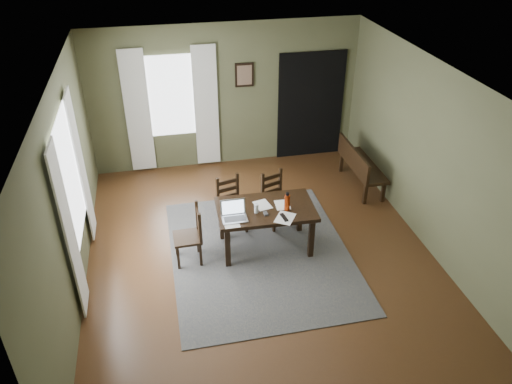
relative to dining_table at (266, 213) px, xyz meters
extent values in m
cube|color=#492C16|center=(-0.11, -0.14, -0.63)|extent=(5.00, 6.00, 0.01)
cube|color=#515537|center=(-0.11, 2.86, 0.72)|extent=(5.00, 0.02, 2.70)
cube|color=#515537|center=(-0.11, -3.14, 0.72)|extent=(5.00, 0.02, 2.70)
cube|color=#515537|center=(-2.61, -0.14, 0.72)|extent=(0.02, 6.00, 2.70)
cube|color=#515537|center=(2.39, -0.14, 0.72)|extent=(0.02, 6.00, 2.70)
cube|color=white|center=(-0.11, -0.14, 2.07)|extent=(5.00, 6.00, 0.02)
cube|color=#464646|center=(-0.11, -0.14, -0.62)|extent=(2.60, 3.20, 0.01)
cube|color=black|center=(0.00, 0.00, 0.06)|extent=(1.43, 0.89, 0.06)
cube|color=black|center=(0.00, 0.00, 0.01)|extent=(1.28, 0.73, 0.05)
cube|color=black|center=(-0.62, -0.31, -0.32)|extent=(0.08, 0.08, 0.60)
cube|color=black|center=(-0.60, 0.35, -0.32)|extent=(0.08, 0.08, 0.60)
cube|color=black|center=(0.60, -0.35, -0.32)|extent=(0.08, 0.08, 0.60)
cube|color=black|center=(0.62, 0.31, -0.32)|extent=(0.08, 0.08, 0.60)
cube|color=black|center=(-1.16, -0.08, -0.22)|extent=(0.40, 0.40, 0.04)
cube|color=black|center=(-1.32, 0.08, -0.43)|extent=(0.04, 0.04, 0.38)
cube|color=black|center=(-1.01, 0.08, -0.43)|extent=(0.04, 0.04, 0.38)
cube|color=black|center=(-1.32, -0.24, -0.43)|extent=(0.04, 0.04, 0.38)
cube|color=black|center=(-1.00, -0.23, -0.43)|extent=(0.04, 0.04, 0.38)
cube|color=black|center=(-0.99, 0.09, 0.04)|extent=(0.04, 0.04, 0.49)
cube|color=black|center=(-0.98, -0.24, 0.04)|extent=(0.04, 0.04, 0.49)
cube|color=black|center=(-0.98, -0.07, -0.09)|extent=(0.03, 0.29, 0.07)
cube|color=black|center=(-0.98, -0.07, 0.04)|extent=(0.03, 0.29, 0.07)
cube|color=black|center=(-0.98, -0.07, 0.17)|extent=(0.03, 0.29, 0.07)
cube|color=black|center=(-0.40, 0.54, -0.22)|extent=(0.48, 0.48, 0.04)
cube|color=black|center=(-0.51, 0.34, -0.43)|extent=(0.05, 0.05, 0.38)
cube|color=black|center=(-0.59, 0.65, -0.43)|extent=(0.05, 0.05, 0.38)
cube|color=black|center=(-0.20, 0.43, -0.43)|extent=(0.05, 0.05, 0.38)
cube|color=black|center=(-0.29, 0.73, -0.43)|extent=(0.05, 0.05, 0.38)
cube|color=black|center=(-0.61, 0.66, 0.03)|extent=(0.05, 0.05, 0.48)
cube|color=black|center=(-0.28, 0.75, 0.03)|extent=(0.05, 0.05, 0.48)
cube|color=black|center=(-0.45, 0.71, -0.10)|extent=(0.28, 0.10, 0.07)
cube|color=black|center=(-0.45, 0.71, 0.03)|extent=(0.28, 0.10, 0.07)
cube|color=black|center=(-0.45, 0.71, 0.16)|extent=(0.28, 0.10, 0.07)
cube|color=black|center=(0.32, 0.55, -0.22)|extent=(0.50, 0.50, 0.04)
cube|color=black|center=(0.22, 0.35, -0.43)|extent=(0.05, 0.05, 0.38)
cube|color=black|center=(0.12, 0.65, -0.43)|extent=(0.05, 0.05, 0.38)
cube|color=black|center=(0.52, 0.46, -0.43)|extent=(0.05, 0.05, 0.38)
cube|color=black|center=(0.41, 0.75, -0.43)|extent=(0.05, 0.05, 0.38)
cube|color=black|center=(0.10, 0.66, 0.03)|extent=(0.05, 0.05, 0.48)
cube|color=black|center=(0.42, 0.77, 0.03)|extent=(0.05, 0.05, 0.48)
cube|color=black|center=(0.26, 0.72, -0.10)|extent=(0.28, 0.12, 0.06)
cube|color=black|center=(0.26, 0.72, 0.03)|extent=(0.28, 0.12, 0.06)
cube|color=black|center=(0.26, 0.72, 0.16)|extent=(0.28, 0.12, 0.06)
cube|color=black|center=(2.11, 1.42, -0.22)|extent=(0.44, 1.36, 0.06)
cube|color=black|center=(2.28, 0.84, -0.44)|extent=(0.06, 0.06, 0.38)
cube|color=black|center=(1.94, 0.84, -0.44)|extent=(0.06, 0.06, 0.38)
cube|color=black|center=(2.28, 2.01, -0.44)|extent=(0.06, 0.06, 0.38)
cube|color=black|center=(1.94, 2.01, -0.44)|extent=(0.06, 0.06, 0.38)
cube|color=black|center=(1.92, 1.42, -0.03)|extent=(0.05, 1.36, 0.33)
cube|color=#B7B7BC|center=(-0.49, -0.20, 0.10)|extent=(0.35, 0.24, 0.02)
cube|color=#B7B7BC|center=(-0.49, -0.07, 0.21)|extent=(0.35, 0.06, 0.23)
cube|color=silver|center=(-0.49, -0.08, 0.21)|extent=(0.31, 0.05, 0.19)
cube|color=#3F3F42|center=(-0.49, -0.21, 0.11)|extent=(0.30, 0.14, 0.00)
cube|color=#3F3F42|center=(-0.04, -0.17, 0.10)|extent=(0.06, 0.09, 0.03)
cube|color=black|center=(0.19, -0.31, 0.10)|extent=(0.08, 0.20, 0.02)
cylinder|color=silver|center=(-0.16, -0.09, 0.16)|extent=(0.08, 0.08, 0.14)
cylinder|color=#A02E0C|center=(0.29, -0.11, 0.21)|extent=(0.09, 0.09, 0.24)
cylinder|color=black|center=(0.29, -0.11, 0.35)|extent=(0.05, 0.05, 0.04)
cube|color=white|center=(-0.55, -0.27, 0.09)|extent=(0.21, 0.28, 0.00)
cube|color=white|center=(0.21, -0.31, 0.09)|extent=(0.37, 0.39, 0.00)
cube|color=white|center=(-0.03, 0.08, 0.09)|extent=(0.27, 0.31, 0.00)
cube|color=white|center=(0.25, 0.02, 0.09)|extent=(0.22, 0.28, 0.00)
cube|color=white|center=(-2.58, 0.06, 0.82)|extent=(0.01, 1.30, 1.70)
cube|color=white|center=(-1.11, 2.83, 0.82)|extent=(1.00, 0.01, 1.50)
cube|color=silver|center=(-2.55, -0.76, 0.57)|extent=(0.03, 0.48, 2.30)
cube|color=silver|center=(-2.55, 0.88, 0.57)|extent=(0.03, 0.48, 2.30)
cube|color=silver|center=(-1.73, 2.80, 0.57)|extent=(0.44, 0.03, 2.30)
cube|color=silver|center=(-0.49, 2.80, 0.57)|extent=(0.44, 0.03, 2.30)
cube|color=black|center=(0.24, 2.83, 1.12)|extent=(0.34, 0.03, 0.44)
cube|color=brown|center=(0.24, 2.81, 1.12)|extent=(0.27, 0.01, 0.36)
cube|color=black|center=(1.54, 2.83, 0.42)|extent=(1.30, 0.03, 2.10)
camera|label=1|loc=(-1.39, -5.85, 4.05)|focal=35.00mm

